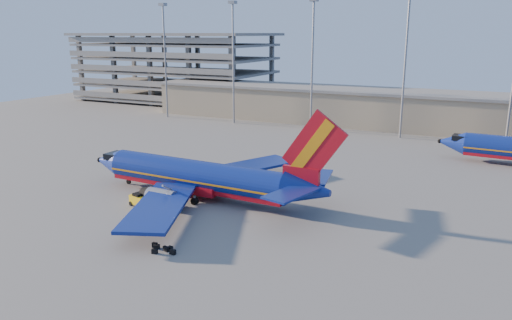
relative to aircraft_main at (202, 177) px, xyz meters
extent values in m
plane|color=slate|center=(0.71, 6.00, -2.79)|extent=(220.00, 220.00, 0.00)
cube|color=gray|center=(10.71, 64.00, 1.21)|extent=(120.00, 15.00, 8.00)
cube|color=slate|center=(10.71, 64.00, 5.41)|extent=(122.00, 16.00, 0.60)
cube|color=slate|center=(-61.29, 80.00, -1.79)|extent=(60.00, 30.00, 0.70)
cube|color=slate|center=(-61.29, 80.00, 2.41)|extent=(60.00, 30.00, 0.70)
cube|color=slate|center=(-61.29, 80.00, 6.61)|extent=(60.00, 30.00, 0.70)
cube|color=slate|center=(-61.29, 80.00, 10.81)|extent=(60.00, 30.00, 0.70)
cube|color=slate|center=(-61.29, 80.00, 15.01)|extent=(60.00, 30.00, 0.70)
cube|color=slate|center=(-61.29, 80.00, 18.21)|extent=(62.00, 32.00, 0.80)
cube|color=slate|center=(-61.29, 93.00, 7.71)|extent=(1.20, 1.20, 21.00)
cylinder|color=gray|center=(-44.29, 52.00, 11.21)|extent=(0.44, 0.44, 28.00)
cube|color=gray|center=(-44.29, 52.00, 25.51)|extent=(1.60, 1.60, 0.70)
cylinder|color=gray|center=(-24.29, 52.00, 11.21)|extent=(0.44, 0.44, 28.00)
cube|color=gray|center=(-24.29, 52.00, 25.51)|extent=(1.60, 1.60, 0.70)
cylinder|color=gray|center=(-4.29, 52.00, 11.21)|extent=(0.44, 0.44, 28.00)
cube|color=gray|center=(-4.29, 52.00, 25.51)|extent=(1.60, 1.60, 0.70)
cylinder|color=gray|center=(15.71, 52.00, 11.21)|extent=(0.44, 0.44, 28.00)
cylinder|color=navy|center=(-0.92, 0.03, 0.18)|extent=(26.44, 4.79, 4.06)
cube|color=#AC0D19|center=(-0.92, 0.03, -0.87)|extent=(26.42, 4.02, 1.43)
cube|color=orange|center=(-0.92, 0.03, -0.10)|extent=(26.44, 4.83, 0.24)
cone|color=navy|center=(-16.39, 0.45, 0.18)|extent=(4.72, 4.19, 4.06)
cube|color=black|center=(-14.96, 0.41, 1.22)|extent=(2.71, 2.92, 0.88)
cone|color=navy|center=(15.09, -0.42, 0.56)|extent=(5.82, 4.22, 4.06)
cube|color=#AC0D19|center=(14.21, -0.39, 2.04)|extent=(4.62, 0.73, 2.41)
cube|color=#AC0D19|center=(15.75, -0.44, 5.88)|extent=(8.06, 0.57, 8.76)
cube|color=orange|center=(15.53, -0.43, 5.88)|extent=(5.37, 0.61, 6.87)
cube|color=navy|center=(14.76, 3.32, 1.16)|extent=(4.51, 7.50, 0.24)
cube|color=navy|center=(14.55, -4.13, 1.16)|extent=(4.85, 7.60, 0.24)
cube|color=navy|center=(0.99, 9.63, -0.81)|extent=(12.29, 17.71, 0.38)
cube|color=navy|center=(0.46, -9.67, -0.81)|extent=(11.56, 17.82, 0.38)
cube|color=#AC0D19|center=(-0.38, 0.01, -1.31)|extent=(6.70, 4.46, 1.10)
cylinder|color=gray|center=(-2.08, 5.77, -1.52)|extent=(4.01, 2.41, 2.30)
cylinder|color=gray|center=(-2.40, -5.64, -1.52)|extent=(4.01, 2.41, 2.30)
cylinder|color=gray|center=(-12.99, 0.36, -2.18)|extent=(0.27, 0.27, 1.21)
cylinder|color=black|center=(-12.99, 0.36, -2.44)|extent=(0.71, 0.29, 0.70)
cylinder|color=black|center=(0.80, 2.83, -2.33)|extent=(0.94, 0.63, 0.92)
cylinder|color=black|center=(0.64, -2.87, -2.33)|extent=(0.94, 0.63, 0.92)
cone|color=navy|center=(27.19, 38.06, 0.05)|extent=(4.60, 4.10, 3.89)
cube|color=black|center=(28.56, 37.99, 1.05)|extent=(2.65, 2.85, 0.84)
cube|color=yellow|center=(-5.34, -6.53, -1.93)|extent=(2.64, 1.87, 1.14)
cube|color=black|center=(-5.34, -6.53, -1.25)|extent=(1.39, 1.48, 0.40)
cylinder|color=black|center=(-6.09, -5.72, -2.49)|extent=(0.62, 0.33, 0.59)
cylinder|color=black|center=(-6.37, -6.94, -2.49)|extent=(0.62, 0.33, 0.59)
cylinder|color=black|center=(-4.31, -6.13, -2.49)|extent=(0.62, 0.33, 0.59)
cylinder|color=black|center=(-4.59, -7.35, -2.49)|extent=(0.62, 0.33, 0.59)
cube|color=black|center=(4.66, -15.95, -2.58)|extent=(0.74, 0.63, 0.41)
cube|color=black|center=(6.13, -15.62, -2.59)|extent=(0.52, 0.45, 0.39)
cube|color=black|center=(5.25, -17.01, -2.55)|extent=(0.68, 0.51, 0.47)
cube|color=black|center=(4.34, -15.83, -2.52)|extent=(0.57, 0.37, 0.54)
cube|color=black|center=(5.93, -16.06, -2.53)|extent=(0.71, 0.47, 0.50)
cube|color=black|center=(6.97, -16.35, -2.53)|extent=(0.62, 0.40, 0.51)
camera|label=1|loc=(35.00, -53.48, 18.59)|focal=35.00mm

